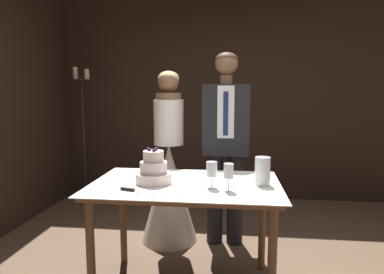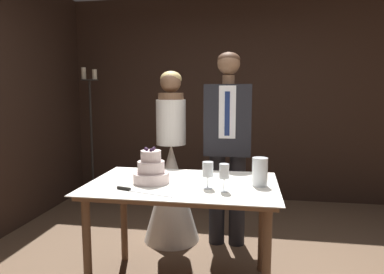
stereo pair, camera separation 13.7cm
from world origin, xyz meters
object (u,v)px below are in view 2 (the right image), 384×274
object	(u,v)px
wine_glass_middle	(224,173)
hurricane_candle	(260,172)
wine_glass_near	(208,171)
candle_stand	(91,139)
groom	(228,139)
cake_table	(183,196)
bride	(171,180)
cake_knife	(133,190)
tiered_cake	(151,170)

from	to	relation	value
wine_glass_middle	hurricane_candle	size ratio (longest dim) A/B	0.93
wine_glass_near	candle_stand	bearing A→B (deg)	132.09
groom	candle_stand	world-z (taller)	groom
wine_glass_near	groom	distance (m)	0.92
cake_table	bride	bearing A→B (deg)	108.31
cake_knife	wine_glass_near	xyz separation A→B (m)	(0.47, 0.15, 0.11)
hurricane_candle	groom	bearing A→B (deg)	108.69
wine_glass_middle	bride	distance (m)	1.17
hurricane_candle	groom	size ratio (longest dim) A/B	0.11
bride	candle_stand	size ratio (longest dim) A/B	0.93
wine_glass_middle	groom	xyz separation A→B (m)	(-0.04, 0.97, 0.09)
cake_table	tiered_cake	xyz separation A→B (m)	(-0.22, -0.03, 0.18)
cake_knife	wine_glass_middle	size ratio (longest dim) A/B	2.24
hurricane_candle	bride	distance (m)	1.17
cake_table	groom	world-z (taller)	groom
wine_glass_near	bride	world-z (taller)	bride
bride	tiered_cake	bearing A→B (deg)	-87.00
wine_glass_middle	tiered_cake	bearing A→B (deg)	165.57
cake_table	bride	xyz separation A→B (m)	(-0.27, 0.81, -0.10)
groom	candle_stand	size ratio (longest dim) A/B	1.02
hurricane_candle	groom	xyz separation A→B (m)	(-0.27, 0.80, 0.12)
tiered_cake	hurricane_candle	bearing A→B (deg)	3.03
cake_knife	bride	size ratio (longest dim) A/B	0.25
wine_glass_near	groom	xyz separation A→B (m)	(0.08, 0.92, 0.09)
cake_knife	groom	size ratio (longest dim) A/B	0.23
groom	wine_glass_near	bearing A→B (deg)	-94.76
wine_glass_middle	groom	bearing A→B (deg)	92.14
bride	cake_table	bearing A→B (deg)	-71.69
cake_knife	bride	xyz separation A→B (m)	(0.01, 1.07, -0.21)
groom	candle_stand	xyz separation A→B (m)	(-1.85, 1.05, -0.18)
bride	groom	world-z (taller)	groom
tiered_cake	bride	world-z (taller)	bride
tiered_cake	bride	distance (m)	0.89
candle_stand	wine_glass_middle	bearing A→B (deg)	-46.95
tiered_cake	wine_glass_middle	world-z (taller)	tiered_cake
cake_knife	candle_stand	world-z (taller)	candle_stand
cake_knife	hurricane_candle	bearing A→B (deg)	34.71
bride	groom	distance (m)	0.67
cake_table	cake_knife	world-z (taller)	cake_knife
candle_stand	wine_glass_near	bearing A→B (deg)	-47.91
cake_knife	candle_stand	xyz separation A→B (m)	(-1.31, 2.12, 0.02)
wine_glass_middle	hurricane_candle	distance (m)	0.29
tiered_cake	wine_glass_near	distance (m)	0.42
wine_glass_middle	candle_stand	size ratio (longest dim) A/B	0.10
groom	cake_table	bearing A→B (deg)	-108.32
bride	cake_knife	bearing A→B (deg)	-90.46
tiered_cake	bride	xyz separation A→B (m)	(-0.04, 0.84, -0.29)
tiered_cake	hurricane_candle	distance (m)	0.76
cake_table	tiered_cake	size ratio (longest dim) A/B	5.24
cake_table	candle_stand	distance (m)	2.45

